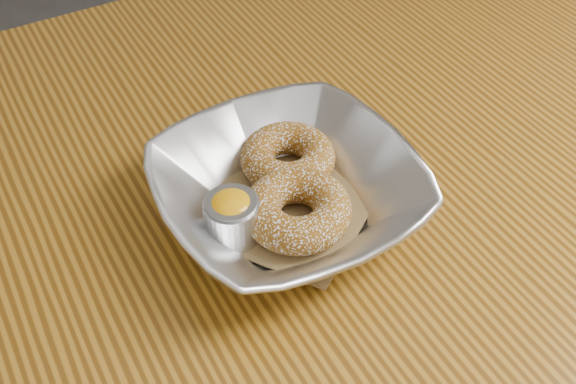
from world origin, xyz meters
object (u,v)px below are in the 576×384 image
donut_back (288,158)px  ramekin (232,216)px  table (323,209)px  donut_front (297,210)px  serving_bowl (288,192)px

donut_back → ramekin: 0.10m
table → donut_front: (-0.09, -0.09, 0.13)m
serving_bowl → donut_back: bearing=60.7°
table → serving_bowl: serving_bowl is taller
donut_front → donut_back: bearing=67.4°
serving_bowl → ramekin: bearing=-175.4°
serving_bowl → donut_back: 0.05m
ramekin → table: bearing=26.1°
donut_back → table: bearing=19.8°
table → serving_bowl: bearing=-142.0°
serving_bowl → donut_front: serving_bowl is taller
table → ramekin: 0.21m
donut_back → serving_bowl: bearing=-119.3°
table → donut_front: 0.18m
serving_bowl → donut_front: bearing=-96.8°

